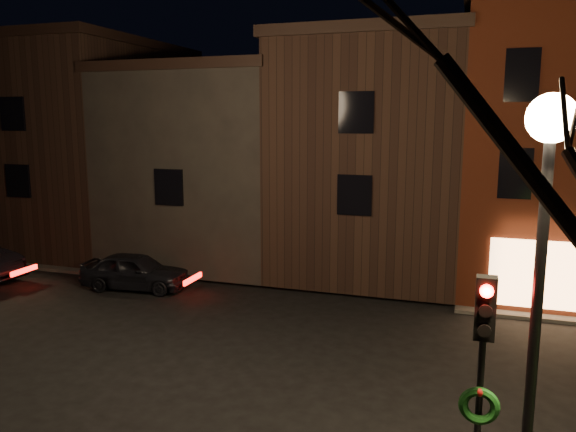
{
  "coord_description": "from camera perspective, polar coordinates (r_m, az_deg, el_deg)",
  "views": [
    {
      "loc": [
        5.34,
        -13.46,
        6.28
      ],
      "look_at": [
        -0.29,
        3.55,
        3.2
      ],
      "focal_mm": 35.0,
      "sensor_mm": 36.0,
      "label": 1
    }
  ],
  "objects": [
    {
      "name": "row_building_b",
      "position": [
        26.47,
        -6.54,
        5.48
      ],
      "size": [
        7.8,
        10.3,
        8.4
      ],
      "color": "black",
      "rests_on": "ground"
    },
    {
      "name": "row_building_c",
      "position": [
        30.19,
        -19.25,
        6.95
      ],
      "size": [
        7.3,
        10.3,
        9.9
      ],
      "color": "black",
      "rests_on": "ground"
    },
    {
      "name": "corner_building",
      "position": [
        23.1,
        25.09,
        6.66
      ],
      "size": [
        6.5,
        8.5,
        10.5
      ],
      "color": "#4F1C0E",
      "rests_on": "ground"
    },
    {
      "name": "row_building_a",
      "position": [
        24.31,
        9.24,
        6.22
      ],
      "size": [
        7.3,
        10.3,
        9.4
      ],
      "color": "black",
      "rests_on": "ground"
    },
    {
      "name": "ground",
      "position": [
        15.78,
        -3.15,
        -13.71
      ],
      "size": [
        120.0,
        120.0,
        0.0
      ],
      "primitive_type": "plane",
      "color": "black",
      "rests_on": "ground"
    },
    {
      "name": "parked_car_a",
      "position": [
        21.88,
        -15.27,
        -5.41
      ],
      "size": [
        4.19,
        2.04,
        1.38
      ],
      "primitive_type": "imported",
      "rotation": [
        0.0,
        0.0,
        1.68
      ],
      "color": "black",
      "rests_on": "ground"
    },
    {
      "name": "sidewalk_far_left",
      "position": [
        42.43,
        -18.62,
        0.81
      ],
      "size": [
        30.0,
        30.0,
        0.12
      ],
      "primitive_type": "cube",
      "color": "#2D2B28",
      "rests_on": "ground"
    },
    {
      "name": "street_lamp_near",
      "position": [
        7.59,
        24.61,
        0.52
      ],
      "size": [
        0.6,
        0.6,
        6.48
      ],
      "color": "black",
      "rests_on": "sidewalk_near_right"
    },
    {
      "name": "traffic_signal",
      "position": [
        8.68,
        19.06,
        -14.39
      ],
      "size": [
        0.58,
        0.38,
        4.05
      ],
      "color": "black",
      "rests_on": "sidewalk_near_right"
    }
  ]
}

